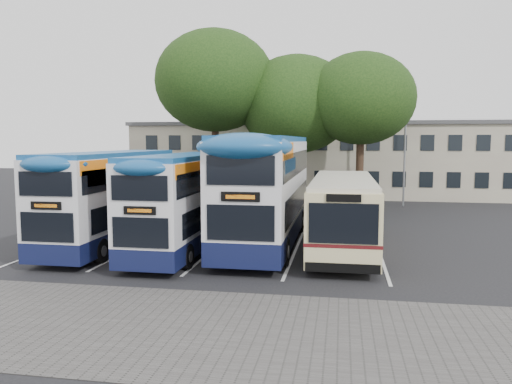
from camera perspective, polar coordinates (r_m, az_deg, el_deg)
The scene contains 12 objects.
ground at distance 17.30m, azimuth 4.06°, elevation -9.76°, with size 120.00×120.00×0.00m, color black.
paving_strip at distance 13.00m, azimuth -7.39°, elevation -15.16°, with size 40.00×6.00×0.01m, color #595654.
bay_lines at distance 22.72m, azimuth -4.16°, elevation -5.95°, with size 14.12×11.00×0.01m.
depot_building at distance 43.62m, azimuth 7.64°, elevation 3.86°, with size 32.40×8.40×6.20m.
lamp_post at distance 36.81m, azimuth 16.70°, elevation 6.30°, with size 0.25×1.05×9.06m.
tree_left at distance 35.07m, azimuth -4.74°, elevation 12.52°, with size 8.17×8.17×12.21m.
tree_mid at distance 34.92m, azimuth 4.64°, elevation 9.94°, with size 7.90×7.90×10.51m.
tree_right at distance 33.49m, azimuth 11.93°, elevation 10.37°, with size 7.00×7.00×10.35m.
bus_dd_left at distance 23.15m, azimuth -16.13°, elevation -0.20°, with size 2.43×10.01×4.17m.
bus_dd_mid at distance 21.50m, azimuth -8.02°, elevation -0.61°, with size 2.38×9.81×4.09m.
bus_dd_right at distance 22.32m, azimuth 1.22°, elevation 0.76°, with size 2.81×11.60×4.84m.
bus_single at distance 21.84m, azimuth 9.90°, elevation -1.86°, with size 2.63×10.35×3.09m.
Camera 1 is at (1.63, -16.58, 4.66)m, focal length 35.00 mm.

